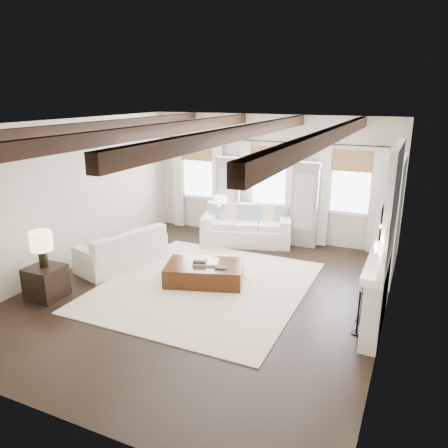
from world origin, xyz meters
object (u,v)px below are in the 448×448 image
at_px(sofa_back, 247,227).
at_px(sofa_left, 124,252).
at_px(ottoman, 205,273).
at_px(side_table_back, 220,227).
at_px(side_table_front, 46,282).

relative_size(sofa_back, sofa_left, 1.14).
distance_m(ottoman, side_table_back, 2.90).
relative_size(ottoman, side_table_front, 2.50).
bearing_deg(ottoman, side_table_back, 91.04).
height_order(sofa_back, side_table_front, sofa_back).
bearing_deg(sofa_left, side_table_front, -101.82).
bearing_deg(side_table_front, ottoman, 37.35).
distance_m(sofa_back, ottoman, 2.71).
bearing_deg(ottoman, side_table_front, -160.40).
relative_size(sofa_back, side_table_front, 3.96).
distance_m(sofa_back, side_table_front, 5.05).
height_order(ottoman, side_table_back, side_table_back).
bearing_deg(ottoman, sofa_back, 75.53).
xyz_separation_m(sofa_back, ottoman, (0.15, -2.69, -0.19)).
relative_size(sofa_left, side_table_back, 3.81).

